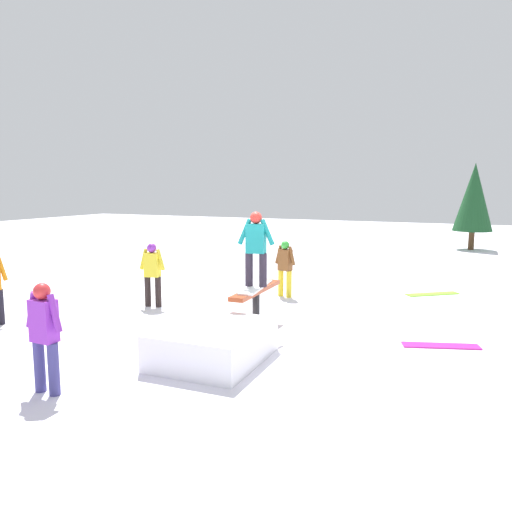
% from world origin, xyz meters
% --- Properties ---
extents(ground_plane, '(60.00, 60.00, 0.00)m').
position_xyz_m(ground_plane, '(0.00, 0.00, 0.00)').
color(ground_plane, white).
extents(rail_feature, '(1.84, 0.33, 0.83)m').
position_xyz_m(rail_feature, '(0.00, 0.00, 0.68)').
color(rail_feature, black).
rests_on(rail_feature, ground).
extents(snow_kicker_ramp, '(1.84, 1.55, 0.56)m').
position_xyz_m(snow_kicker_ramp, '(-1.75, -0.05, 0.28)').
color(snow_kicker_ramp, white).
rests_on(snow_kicker_ramp, ground).
extents(main_rider_on_rail, '(1.42, 0.71, 1.42)m').
position_xyz_m(main_rider_on_rail, '(0.00, 0.00, 1.54)').
color(main_rider_on_rail, white).
rests_on(main_rider_on_rail, rail_feature).
extents(bystander_purple, '(0.22, 0.64, 1.48)m').
position_xyz_m(bystander_purple, '(-3.72, 1.34, 0.83)').
color(bystander_purple, '#3D3A7C').
rests_on(bystander_purple, ground).
extents(bystander_yellow, '(0.26, 0.63, 1.44)m').
position_xyz_m(bystander_yellow, '(0.79, 2.92, 0.81)').
color(bystander_yellow, black).
rests_on(bystander_yellow, ground).
extents(bystander_brown, '(0.27, 0.60, 1.38)m').
position_xyz_m(bystander_brown, '(2.97, 0.56, 0.78)').
color(bystander_brown, gold).
rests_on(bystander_brown, ground).
extents(loose_snowboard_lime, '(1.07, 1.26, 0.02)m').
position_xyz_m(loose_snowboard_lime, '(4.73, -2.74, 0.01)').
color(loose_snowboard_lime, '#8FE431').
rests_on(loose_snowboard_lime, ground).
extents(loose_snowboard_magenta, '(0.67, 1.30, 0.02)m').
position_xyz_m(loose_snowboard_magenta, '(0.46, -3.25, 0.01)').
color(loose_snowboard_magenta, '#C72299').
rests_on(loose_snowboard_magenta, ground).
extents(pine_tree_far, '(1.61, 1.61, 3.67)m').
position_xyz_m(pine_tree_far, '(14.79, -3.42, 2.23)').
color(pine_tree_far, '#4C331E').
rests_on(pine_tree_far, ground).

